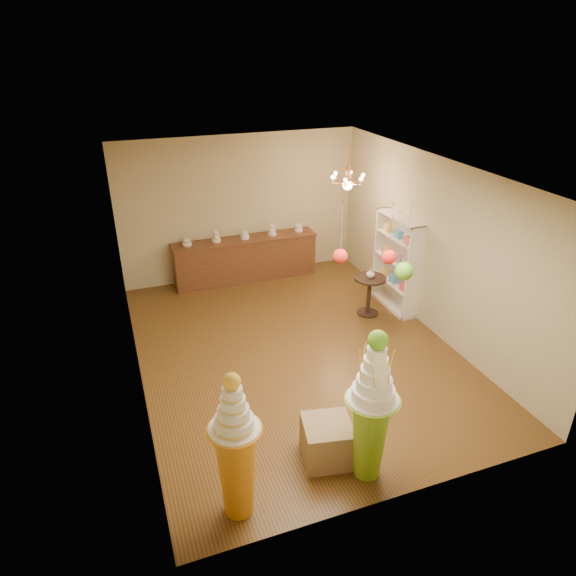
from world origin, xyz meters
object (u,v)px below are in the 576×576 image
object	(u,v)px
round_table	(369,290)
pedestal_green	(371,419)
sideboard	(246,258)
pedestal_orange	(236,460)

from	to	relation	value
round_table	pedestal_green	bearing A→B (deg)	-118.30
sideboard	pedestal_orange	bearing A→B (deg)	-106.71
pedestal_green	round_table	size ratio (longest dim) A/B	2.61
pedestal_orange	sideboard	world-z (taller)	pedestal_orange
pedestal_orange	sideboard	xyz separation A→B (m)	(1.73, 5.77, -0.26)
pedestal_green	sideboard	size ratio (longest dim) A/B	0.65
pedestal_green	round_table	bearing A→B (deg)	61.70
pedestal_green	sideboard	distance (m)	5.78
pedestal_green	pedestal_orange	xyz separation A→B (m)	(-1.58, 0.00, -0.08)
sideboard	round_table	size ratio (longest dim) A/B	4.02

